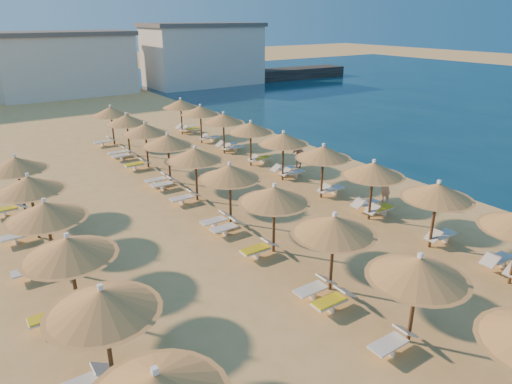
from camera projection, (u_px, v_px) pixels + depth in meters
ground at (322, 247)px, 18.89m from camera, size 220.00×220.00×0.00m
jetty at (256, 76)px, 66.63m from camera, size 30.16×5.52×1.50m
hotel_blocks at (88, 62)px, 55.32m from camera, size 46.66×11.18×8.10m
parasol_row_east at (323, 153)px, 23.18m from camera, size 2.89×36.29×2.94m
parasol_row_west at (230, 173)px, 20.26m from camera, size 2.89×36.29×2.94m
parasol_row_inland at (56, 229)px, 14.95m from camera, size 2.89×19.59×2.94m
loungers at (254, 212)px, 21.37m from camera, size 16.21×34.85×0.66m
beachgoer_a at (386, 187)px, 22.97m from camera, size 0.50×0.71×1.82m
beachgoer_c at (298, 156)px, 28.56m from camera, size 0.86×0.94×1.54m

